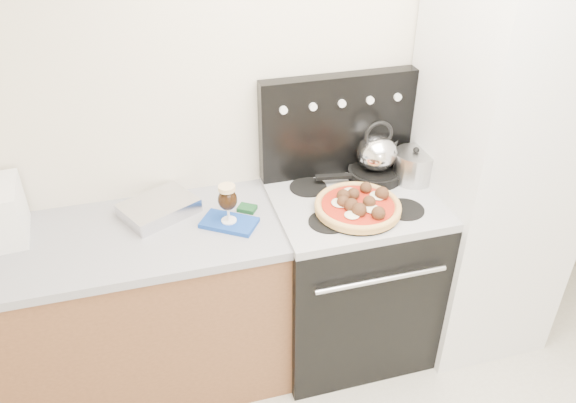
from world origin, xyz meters
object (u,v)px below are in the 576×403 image
object	(u,v)px
base_cabinet	(127,317)
beer_glass	(228,203)
skillet	(375,173)
tea_kettle	(377,150)
stove_body	(349,277)
fridge	(491,175)
pizza	(358,205)
oven_mitt	(229,223)
stock_pot	(414,167)
pizza_pan	(357,211)

from	to	relation	value
base_cabinet	beer_glass	distance (m)	0.77
base_cabinet	skillet	distance (m)	1.37
skillet	tea_kettle	world-z (taller)	tea_kettle
stove_body	fridge	xyz separation A→B (m)	(0.70, -0.03, 0.51)
stove_body	pizza	distance (m)	0.53
base_cabinet	oven_mitt	distance (m)	0.70
base_cabinet	stock_pot	bearing A→B (deg)	2.29
stove_body	tea_kettle	xyz separation A→B (m)	(0.16, 0.15, 0.63)
stove_body	pizza	size ratio (longest dim) A/B	2.29
beer_glass	stock_pot	world-z (taller)	beer_glass
base_cabinet	skillet	size ratio (longest dim) A/B	5.47
pizza_pan	pizza	xyz separation A→B (m)	(0.00, 0.00, 0.03)
base_cabinet	tea_kettle	bearing A→B (deg)	5.74
oven_mitt	tea_kettle	world-z (taller)	tea_kettle
oven_mitt	pizza_pan	world-z (taller)	pizza_pan
pizza	skillet	world-z (taller)	pizza
beer_glass	pizza	world-z (taller)	beer_glass
skillet	fridge	bearing A→B (deg)	-18.31
base_cabinet	fridge	world-z (taller)	fridge
oven_mitt	skillet	distance (m)	0.78
base_cabinet	pizza_pan	distance (m)	1.19
pizza	stock_pot	world-z (taller)	stock_pot
stock_pot	stove_body	bearing A→B (deg)	-166.09
fridge	tea_kettle	bearing A→B (deg)	161.69
stove_body	pizza	xyz separation A→B (m)	(-0.03, -0.11, 0.52)
stock_pot	pizza	bearing A→B (deg)	-152.25
oven_mitt	pizza_pan	bearing A→B (deg)	-8.63
pizza	tea_kettle	size ratio (longest dim) A/B	1.80
base_cabinet	oven_mitt	bearing A→B (deg)	-5.33
fridge	stove_body	bearing A→B (deg)	177.95
skillet	tea_kettle	distance (m)	0.13
stove_body	beer_glass	world-z (taller)	beer_glass
pizza_pan	base_cabinet	bearing A→B (deg)	172.92
pizza_pan	tea_kettle	distance (m)	0.36
beer_glass	pizza_pan	size ratio (longest dim) A/B	0.49
fridge	oven_mitt	size ratio (longest dim) A/B	8.00
fridge	stock_pot	xyz separation A→B (m)	(-0.37, 0.11, 0.04)
fridge	pizza_pan	distance (m)	0.73
pizza	beer_glass	bearing A→B (deg)	171.37
beer_glass	tea_kettle	xyz separation A→B (m)	(0.76, 0.17, 0.06)
oven_mitt	stock_pot	distance (m)	0.94
fridge	pizza_pan	world-z (taller)	fridge
base_cabinet	beer_glass	xyz separation A→B (m)	(0.51, -0.05, 0.58)
oven_mitt	tea_kettle	distance (m)	0.80
fridge	stock_pot	size ratio (longest dim) A/B	9.76
oven_mitt	pizza_pan	xyz separation A→B (m)	(0.57, -0.09, 0.02)
pizza	tea_kettle	distance (m)	0.34
base_cabinet	pizza_pan	world-z (taller)	pizza_pan
pizza_pan	stock_pot	distance (m)	0.42
base_cabinet	stove_body	distance (m)	1.11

